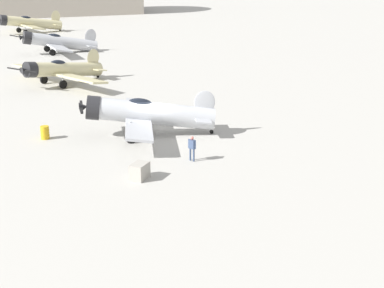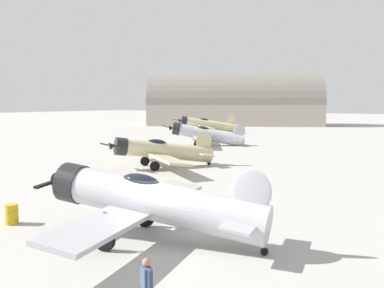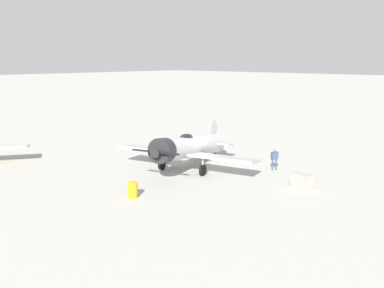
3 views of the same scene
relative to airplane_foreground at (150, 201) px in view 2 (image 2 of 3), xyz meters
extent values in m
plane|color=#A8A59E|center=(0.48, 0.12, -1.64)|extent=(400.00, 400.00, 0.00)
cylinder|color=#B7BABF|center=(0.48, 0.12, -0.03)|extent=(8.86, 3.70, 2.59)
cylinder|color=#232326|center=(-3.50, -0.91, 0.48)|extent=(1.48, 1.89, 1.76)
cone|color=#232326|center=(-4.13, -1.07, 0.56)|extent=(0.79, 0.83, 0.76)
cube|color=black|center=(-4.28, -1.11, 0.56)|extent=(1.30, 3.12, 0.16)
ellipsoid|color=black|center=(-0.36, -0.09, 0.73)|extent=(1.90, 1.18, 0.88)
cube|color=#ADAFB5|center=(-0.52, -0.14, -0.33)|extent=(4.40, 10.81, 0.39)
ellipsoid|color=#B7BABF|center=(3.99, 1.04, 0.67)|extent=(1.67, 0.54, 1.86)
cube|color=#ADAFB5|center=(3.79, 0.99, -0.36)|extent=(1.92, 3.57, 0.23)
cylinder|color=#999BA0|center=(-0.60, -1.88, -0.67)|extent=(0.14, 0.14, 1.13)
cylinder|color=black|center=(-0.60, -1.88, -1.24)|extent=(0.82, 0.39, 0.80)
cylinder|color=#999BA0|center=(-1.45, 1.35, -0.67)|extent=(0.14, 0.14, 1.13)
cylinder|color=black|center=(-1.45, 1.35, -1.24)|extent=(0.82, 0.39, 0.80)
cylinder|color=black|center=(4.49, 1.17, -1.50)|extent=(0.30, 0.17, 0.28)
cylinder|color=beige|center=(-11.68, 15.65, -0.21)|extent=(5.78, 7.70, 2.43)
cylinder|color=#232326|center=(-13.86, 12.40, 0.30)|extent=(1.83, 1.72, 1.58)
cone|color=#232326|center=(-14.22, 11.86, 0.39)|extent=(0.86, 0.86, 0.68)
cube|color=black|center=(-14.30, 11.73, 0.39)|extent=(3.33, 1.06, 0.27)
ellipsoid|color=black|center=(-12.13, 14.97, 0.48)|extent=(1.62, 1.90, 0.90)
cube|color=#C6BC89|center=(-12.23, 14.83, -0.46)|extent=(11.98, 8.84, 0.41)
ellipsoid|color=beige|center=(-9.75, 18.53, 0.49)|extent=(1.06, 1.49, 1.95)
cube|color=#C6BC89|center=(-9.86, 18.36, -0.57)|extent=(3.44, 2.81, 0.24)
cylinder|color=#999BA0|center=(-11.19, 13.54, -0.75)|extent=(0.14, 0.14, 0.98)
cylinder|color=black|center=(-11.19, 13.54, -1.24)|extent=(0.61, 0.78, 0.80)
cylinder|color=#999BA0|center=(-13.82, 15.30, -0.75)|extent=(0.14, 0.14, 0.98)
cylinder|color=black|center=(-13.82, 15.30, -1.24)|extent=(0.61, 0.78, 0.80)
cylinder|color=black|center=(-9.47, 18.94, -1.50)|extent=(0.24, 0.29, 0.28)
cylinder|color=#B7BABF|center=(-18.68, 33.32, -0.29)|extent=(8.37, 6.29, 3.13)
cylinder|color=#232326|center=(-22.23, 30.94, 0.52)|extent=(1.88, 1.99, 1.74)
cone|color=#232326|center=(-22.77, 30.58, 0.65)|extent=(0.92, 0.93, 0.76)
cube|color=black|center=(-22.90, 30.50, 0.65)|extent=(2.94, 0.57, 0.54)
ellipsoid|color=black|center=(-19.42, 32.82, 0.51)|extent=(1.92, 1.63, 0.99)
cube|color=#ADAFB5|center=(-19.57, 32.72, -0.50)|extent=(8.36, 11.05, 0.57)
ellipsoid|color=#B7BABF|center=(-15.55, 35.42, 0.24)|extent=(1.59, 1.12, 2.15)
cube|color=#ADAFB5|center=(-15.72, 35.30, -0.90)|extent=(2.81, 3.44, 0.30)
cylinder|color=#999BA0|center=(-19.10, 31.06, -0.74)|extent=(0.14, 0.14, 0.99)
cylinder|color=black|center=(-19.10, 31.06, -1.24)|extent=(0.78, 0.61, 0.80)
cylinder|color=#999BA0|center=(-20.93, 33.79, -0.74)|extent=(0.14, 0.14, 0.99)
cylinder|color=black|center=(-20.93, 33.79, -1.24)|extent=(0.78, 0.61, 0.80)
cylinder|color=black|center=(-15.11, 35.71, -1.50)|extent=(0.29, 0.24, 0.28)
cylinder|color=beige|center=(-30.23, 51.03, -0.04)|extent=(8.06, 7.54, 2.88)
cylinder|color=#232326|center=(-33.57, 47.98, 0.63)|extent=(1.92, 1.95, 1.73)
cone|color=#232326|center=(-34.05, 47.54, 0.73)|extent=(0.93, 0.93, 0.75)
cube|color=black|center=(-34.16, 47.44, 0.73)|extent=(3.06, 0.30, 0.44)
ellipsoid|color=black|center=(-30.93, 50.39, 0.73)|extent=(1.83, 1.76, 0.92)
cube|color=#C6BC89|center=(-31.07, 50.26, -0.28)|extent=(10.06, 10.74, 0.48)
ellipsoid|color=beige|center=(-27.31, 53.70, 0.65)|extent=(1.39, 1.29, 2.19)
cube|color=#C6BC89|center=(-27.46, 53.56, -0.53)|extent=(3.11, 3.25, 0.26)
cylinder|color=#999BA0|center=(-30.37, 48.67, -0.64)|extent=(0.14, 0.14, 1.19)
cylinder|color=black|center=(-30.37, 48.67, -1.24)|extent=(0.73, 0.69, 0.80)
cylinder|color=#999BA0|center=(-32.60, 51.10, -0.64)|extent=(0.14, 0.14, 1.19)
cylinder|color=black|center=(-32.60, 51.10, -1.24)|extent=(0.73, 0.69, 0.80)
cylinder|color=black|center=(-26.89, 54.08, -1.50)|extent=(0.27, 0.26, 0.28)
cube|color=#384766|center=(4.00, -4.77, -0.55)|extent=(0.48, 0.42, 0.57)
sphere|color=#CE6A60|center=(4.00, -4.77, -0.15)|extent=(0.21, 0.21, 0.21)
cylinder|color=#384766|center=(3.78, -4.62, -0.54)|extent=(0.09, 0.09, 0.53)
cylinder|color=#384766|center=(4.23, -4.91, -0.54)|extent=(0.09, 0.09, 0.53)
cylinder|color=gold|center=(-6.77, -1.84, -1.18)|extent=(0.59, 0.59, 0.92)
torus|color=gold|center=(-6.77, -1.84, -0.99)|extent=(0.63, 0.63, 0.04)
torus|color=gold|center=(-6.77, -1.84, -1.36)|extent=(0.63, 0.63, 0.04)
cube|color=#ADA393|center=(-41.23, 79.26, 0.81)|extent=(43.43, 34.44, 4.89)
cylinder|color=slate|center=(-41.23, 79.26, 3.25)|extent=(43.43, 34.44, 16.46)
camera|label=1|loc=(9.40, -39.35, 10.83)|focal=55.94mm
camera|label=2|loc=(11.10, -12.77, 3.94)|focal=40.16mm
camera|label=3|loc=(-20.91, -19.61, 6.27)|focal=37.73mm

